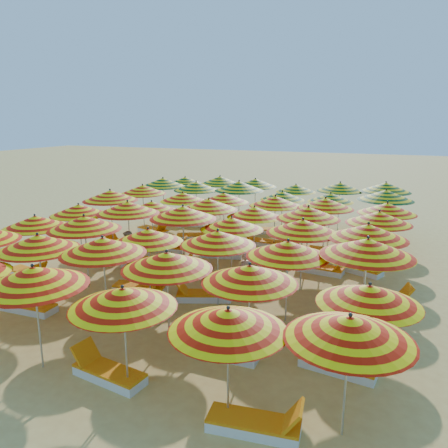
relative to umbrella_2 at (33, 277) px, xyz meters
The scene contains 73 objects.
ground 8.30m from the umbrella_2, 82.29° to the left, with size 120.00×120.00×0.00m, color #D8BC60.
umbrella_2 is the anchor object (origin of this frame).
umbrella_3 2.29m from the umbrella_2, ahead, with size 2.65×2.65×2.34m.
umbrella_4 4.62m from the umbrella_2, ahead, with size 2.26×2.26×2.33m.
umbrella_5 6.68m from the umbrella_2, ahead, with size 2.42×2.42×2.39m.
umbrella_7 3.06m from the umbrella_2, 133.06° to the left, with size 2.46×2.46×2.45m.
umbrella_8 2.55m from the umbrella_2, 92.22° to the left, with size 2.62×2.62×2.50m.
umbrella_9 3.05m from the umbrella_2, 47.61° to the left, with size 2.45×2.45×2.43m.
umbrella_10 4.78m from the umbrella_2, 27.59° to the left, with size 2.72×2.72×2.39m.
umbrella_11 7.20m from the umbrella_2, 17.47° to the left, with size 2.65×2.65×2.31m.
umbrella_12 6.20m from the umbrella_2, 134.76° to the left, with size 2.95×2.95×2.37m.
umbrella_13 4.92m from the umbrella_2, 116.98° to the left, with size 3.05×3.05×2.55m.
umbrella_14 4.46m from the umbrella_2, 88.12° to the left, with size 2.25×2.25×2.31m.
umbrella_15 5.28m from the umbrella_2, 63.07° to the left, with size 2.97×2.97×2.42m.
umbrella_16 6.35m from the umbrella_2, 43.65° to the left, with size 2.52×2.52×2.42m.
umbrella_17 8.15m from the umbrella_2, 35.76° to the left, with size 3.17×3.17×2.62m.
umbrella_18 7.94m from the umbrella_2, 123.38° to the left, with size 2.70×2.70×2.36m.
umbrella_19 7.38m from the umbrella_2, 108.39° to the left, with size 2.48×2.48×2.56m.
umbrella_20 6.94m from the umbrella_2, 89.39° to the left, with size 2.70×2.70×2.58m.
umbrella_21 7.15m from the umbrella_2, 73.75° to the left, with size 2.62×2.62×2.33m.
umbrella_22 8.14m from the umbrella_2, 56.64° to the left, with size 2.84×2.84×2.50m.
umbrella_23 9.32m from the umbrella_2, 45.91° to the left, with size 2.80×2.80×2.55m.
umbrella_24 10.02m from the umbrella_2, 117.01° to the left, with size 2.84×2.84×2.58m.
umbrella_25 9.16m from the umbrella_2, 105.18° to the left, with size 2.72×2.72×2.24m.
umbrella_26 9.11m from the umbrella_2, 89.20° to the left, with size 2.63×2.63×2.48m.
umbrella_27 9.33m from the umbrella_2, 77.09° to the left, with size 2.44×2.44×2.30m.
umbrella_28 9.85m from the umbrella_2, 64.59° to the left, with size 2.94×2.94×2.50m.
umbrella_29 11.37m from the umbrella_2, 54.11° to the left, with size 2.90×2.90×2.46m.
umbrella_30 12.34m from the umbrella_2, 111.47° to the left, with size 2.54×2.54×2.45m.
umbrella_31 11.29m from the umbrella_2, 100.61° to the left, with size 2.82×2.82×2.29m.
umbrella_32 11.10m from the umbrella_2, 90.13° to the left, with size 2.67×2.67×2.40m.
umbrella_33 11.45m from the umbrella_2, 78.28° to the left, with size 2.39×2.39×2.39m.
umbrella_34 12.00m from the umbrella_2, 68.09° to the left, with size 2.54×2.54×2.47m.
umbrella_35 13.16m from the umbrella_2, 58.57° to the left, with size 2.77×2.77×2.42m.
umbrella_36 14.23m from the umbrella_2, 108.52° to the left, with size 2.85×2.85×2.56m.
umbrella_37 13.58m from the umbrella_2, 100.51° to the left, with size 2.87×2.87×2.48m.
umbrella_38 13.46m from the umbrella_2, 90.71° to the left, with size 2.62×2.62×2.61m.
umbrella_39 13.60m from the umbrella_2, 81.28° to the left, with size 2.13×2.13×2.24m.
umbrella_40 14.34m from the umbrella_2, 72.54° to the left, with size 2.78×2.78×2.26m.
umbrella_41 15.08m from the umbrella_2, 63.58° to the left, with size 3.22×3.22×2.60m.
umbrella_42 16.32m from the umbrella_2, 105.40° to the left, with size 2.49×2.49×2.34m.
umbrella_43 15.87m from the umbrella_2, 97.77° to the left, with size 3.03×3.03×2.49m.
umbrella_44 15.74m from the umbrella_2, 90.21° to the left, with size 2.39×2.39×2.46m.
umbrella_45 16.07m from the umbrella_2, 82.33° to the left, with size 2.60×2.60×2.24m.
umbrella_46 16.49m from the umbrella_2, 74.42° to the left, with size 2.46×2.46×2.48m.
umbrella_47 17.19m from the umbrella_2, 67.39° to the left, with size 2.79×2.79×2.60m.
lounger_1 2.66m from the umbrella_2, ahead, with size 1.80×0.83×0.69m.
lounger_2 5.61m from the umbrella_2, ahead, with size 1.79×0.77×0.69m.
lounger_3 4.01m from the umbrella_2, 141.26° to the left, with size 1.75×0.63×0.69m.
lounger_4 4.65m from the umbrella_2, 29.11° to the left, with size 1.73×0.58×0.69m.
lounger_5 7.02m from the umbrella_2, 20.96° to the left, with size 1.80×0.81×0.69m.
lounger_6 6.81m from the umbrella_2, 138.52° to the left, with size 1.81×0.91×0.69m.
lounger_7 5.13m from the umbrella_2, 94.35° to the left, with size 1.81×0.90×0.69m.
lounger_8 5.57m from the umbrella_2, 69.73° to the left, with size 1.82×1.17×0.69m.
lounger_9 7.96m from the umbrella_2, 119.36° to the left, with size 1.82×1.21×0.69m.
lounger_10 7.55m from the umbrella_2, 104.53° to the left, with size 1.82×1.20×0.69m.
lounger_11 7.14m from the umbrella_2, 93.62° to the left, with size 1.82×1.25×0.69m.
lounger_12 9.88m from the umbrella_2, 42.90° to the left, with size 1.83×1.04×0.69m.
lounger_13 9.92m from the umbrella_2, 114.66° to the left, with size 1.80×0.86×0.69m.
lounger_14 9.40m from the umbrella_2, 101.31° to the left, with size 1.78×0.73×0.69m.
lounger_15 9.43m from the umbrella_2, 85.48° to the left, with size 1.82×0.97×0.69m.
lounger_16 10.23m from the umbrella_2, 61.21° to the left, with size 1.79×0.78×0.69m.
lounger_17 11.34m from the umbrella_2, 56.47° to the left, with size 1.82×1.20×0.69m.
lounger_18 12.20m from the umbrella_2, 109.02° to the left, with size 1.83×1.10×0.69m.
lounger_19 11.48m from the umbrella_2, 97.55° to the left, with size 1.82×1.24×0.69m.
lounger_20 11.72m from the umbrella_2, 81.39° to the left, with size 1.77×0.70×0.69m.
lounger_21 11.94m from the umbrella_2, 70.74° to the left, with size 1.75×0.63×0.69m.
lounger_22 14.11m from the umbrella_2, 106.72° to the left, with size 1.82×0.94×0.69m.
lounger_23 13.97m from the umbrella_2, 102.86° to the left, with size 1.82×0.94×0.69m.
lounger_24 13.86m from the umbrella_2, 83.47° to the left, with size 1.83×1.10×0.69m.
lounger_25 16.98m from the umbrella_2, 68.77° to the left, with size 1.82×1.20×0.69m.
beachgoer_b 6.52m from the umbrella_2, 105.99° to the left, with size 0.77×0.60×1.58m, color tan.
beachgoer_a 6.81m from the umbrella_2, 64.73° to the left, with size 0.49×0.32×1.34m, color tan.
Camera 1 is at (6.18, -14.69, 5.57)m, focal length 35.00 mm.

